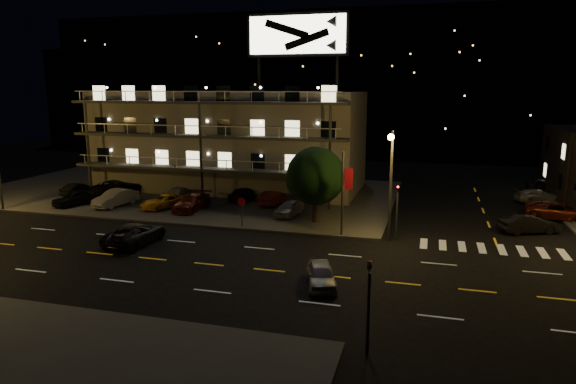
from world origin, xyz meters
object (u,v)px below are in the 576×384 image
(tree, at_px, (315,178))
(road_car_west, at_px, (135,234))
(lot_car_4, at_px, (289,208))
(lot_car_7, at_px, (180,194))
(lot_car_2, at_px, (164,201))
(side_car_0, at_px, (529,224))
(road_car_east, at_px, (321,275))

(tree, xyz_separation_m, road_car_west, (-11.13, -8.84, -3.08))
(lot_car_4, relative_size, lot_car_7, 0.86)
(lot_car_4, xyz_separation_m, lot_car_7, (-11.90, 3.04, -0.01))
(lot_car_2, distance_m, lot_car_4, 11.79)
(tree, height_order, lot_car_4, tree)
(lot_car_7, bearing_deg, lot_car_2, 90.81)
(side_car_0, bearing_deg, lot_car_7, 63.18)
(lot_car_2, height_order, lot_car_7, lot_car_7)
(road_car_east, distance_m, road_car_west, 15.04)
(lot_car_7, xyz_separation_m, road_car_west, (3.38, -13.36, -0.06))
(tree, relative_size, side_car_0, 1.41)
(road_car_west, bearing_deg, tree, -138.37)
(lot_car_7, relative_size, side_car_0, 1.02)
(side_car_0, bearing_deg, road_car_east, 116.79)
(lot_car_2, xyz_separation_m, side_car_0, (30.80, 0.60, -0.04))
(tree, bearing_deg, road_car_east, -75.80)
(lot_car_4, bearing_deg, road_car_east, -60.36)
(tree, distance_m, road_car_west, 14.54)
(lot_car_4, relative_size, road_car_east, 1.01)
(road_car_west, bearing_deg, road_car_east, 166.85)
(road_car_east, bearing_deg, tree, 87.22)
(lot_car_4, xyz_separation_m, road_car_east, (5.91, -14.55, -0.16))
(tree, xyz_separation_m, lot_car_7, (-14.50, 4.52, -3.02))
(lot_car_7, height_order, road_car_west, road_car_west)
(lot_car_4, height_order, road_car_east, lot_car_4)
(tree, xyz_separation_m, road_car_east, (3.31, -13.07, -3.17))
(side_car_0, height_order, road_car_west, road_car_west)
(tree, relative_size, lot_car_7, 1.38)
(side_car_0, height_order, road_car_east, side_car_0)
(side_car_0, relative_size, road_car_west, 0.82)
(tree, bearing_deg, lot_car_2, 175.66)
(lot_car_7, xyz_separation_m, road_car_east, (17.81, -17.59, -0.15))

